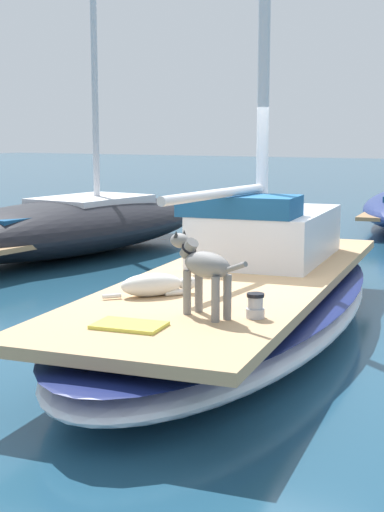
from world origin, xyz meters
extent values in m
plane|color=navy|center=(0.00, 0.00, 0.00)|extent=(120.00, 120.00, 0.00)
ellipsoid|color=white|center=(0.00, 0.00, 0.28)|extent=(3.70, 7.52, 0.56)
ellipsoid|color=navy|center=(0.00, 0.00, 0.46)|extent=(3.71, 7.56, 0.08)
cube|color=tan|center=(0.00, 0.00, 0.61)|extent=(3.15, 6.88, 0.10)
cylinder|color=silver|center=(-0.15, -0.21, 1.56)|extent=(0.10, 2.20, 0.10)
cube|color=silver|center=(-0.21, 1.18, 0.96)|extent=(1.76, 2.41, 0.60)
cube|color=navy|center=(-0.21, 0.41, 1.38)|extent=(1.43, 0.92, 0.24)
ellipsoid|color=silver|center=(-0.21, -1.40, 0.77)|extent=(0.58, 0.63, 0.22)
ellipsoid|color=silver|center=(0.02, -1.11, 0.76)|extent=(0.23, 0.24, 0.13)
cone|color=#504E4A|center=(-0.02, -1.08, 0.82)|extent=(0.05, 0.05, 0.05)
cone|color=#504E4A|center=(0.05, -1.14, 0.82)|extent=(0.05, 0.05, 0.05)
cylinder|color=silver|center=(-0.13, -1.20, 0.69)|extent=(0.16, 0.18, 0.06)
cylinder|color=silver|center=(-0.04, -1.27, 0.69)|extent=(0.16, 0.18, 0.06)
cylinder|color=silver|center=(-0.46, -1.71, 0.69)|extent=(0.14, 0.17, 0.04)
ellipsoid|color=gray|center=(0.65, -1.85, 1.11)|extent=(0.56, 0.38, 0.22)
cylinder|color=gray|center=(0.46, -1.85, 0.85)|extent=(0.07, 0.07, 0.38)
cylinder|color=gray|center=(0.50, -1.73, 0.85)|extent=(0.07, 0.07, 0.38)
cylinder|color=gray|center=(0.80, -1.97, 0.85)|extent=(0.07, 0.07, 0.38)
cylinder|color=gray|center=(0.84, -1.85, 0.85)|extent=(0.07, 0.07, 0.38)
cylinder|color=gray|center=(0.43, -1.77, 1.22)|extent=(0.21, 0.17, 0.19)
ellipsoid|color=gray|center=(0.32, -1.73, 1.27)|extent=(0.25, 0.19, 0.13)
cone|color=#2A2929|center=(0.30, -1.78, 1.33)|extent=(0.05, 0.05, 0.06)
cone|color=#2A2929|center=(0.33, -1.69, 1.33)|extent=(0.05, 0.05, 0.06)
torus|color=black|center=(0.43, -1.77, 1.22)|extent=(0.16, 0.17, 0.10)
cylinder|color=gray|center=(0.99, -1.97, 1.14)|extent=(0.22, 0.11, 0.12)
cylinder|color=#B7B7BC|center=(1.02, -1.67, 0.70)|extent=(0.16, 0.16, 0.08)
cylinder|color=#B7B7BC|center=(1.02, -1.67, 0.79)|extent=(0.13, 0.13, 0.10)
cylinder|color=black|center=(1.02, -1.67, 0.86)|extent=(0.15, 0.15, 0.03)
cube|color=#D8D14C|center=(0.29, -2.47, 0.68)|extent=(0.62, 0.46, 0.03)
ellipsoid|color=black|center=(-5.32, 3.61, 0.49)|extent=(3.03, 7.23, 0.99)
cube|color=#A37A51|center=(-5.32, 3.61, 0.45)|extent=(2.45, 6.50, 0.08)
cube|color=silver|center=(-5.30, 4.14, 0.75)|extent=(1.59, 2.20, 0.52)
cube|color=navy|center=(-5.37, 2.36, 0.67)|extent=(1.45, 2.19, 0.36)
cylinder|color=silver|center=(-5.29, 4.32, 3.02)|extent=(0.12, 0.12, 5.13)
camera|label=1|loc=(3.74, -7.29, 2.19)|focal=53.27mm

